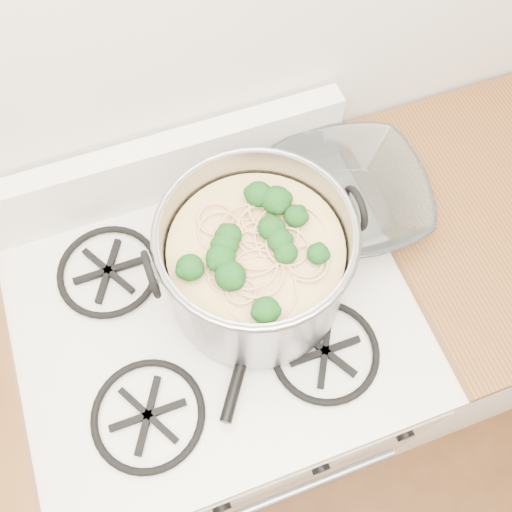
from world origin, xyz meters
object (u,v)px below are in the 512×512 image
object	(u,v)px
gas_range	(226,376)
glass_bowl	(346,202)
stock_pot	(256,263)
spatula	(261,290)

from	to	relation	value
gas_range	glass_bowl	distance (m)	0.61
stock_pot	glass_bowl	size ratio (longest dim) A/B	2.93
gas_range	glass_bowl	world-z (taller)	glass_bowl
gas_range	spatula	bearing A→B (deg)	0.93
gas_range	stock_pot	distance (m)	0.60
gas_range	spatula	xyz separation A→B (m)	(0.10, 0.00, 0.50)
stock_pot	spatula	world-z (taller)	stock_pot
gas_range	spatula	distance (m)	0.51
spatula	gas_range	bearing A→B (deg)	-144.70
spatula	glass_bowl	distance (m)	0.26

